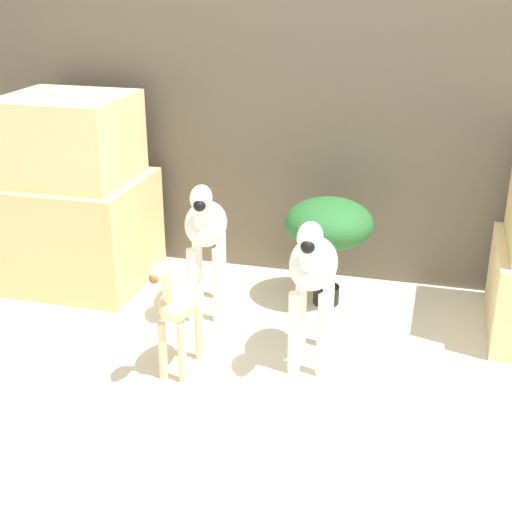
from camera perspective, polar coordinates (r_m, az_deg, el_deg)
The scene contains 7 objects.
ground_plane at distance 2.92m, azimuth 0.63°, elevation -11.18°, with size 14.00×14.00×0.00m, color beige.
wall_back at distance 3.73m, azimuth 5.82°, elevation 14.48°, with size 6.40×0.08×2.20m.
rock_pillar_left at distance 3.86m, azimuth -14.23°, elevation 4.44°, with size 0.71×0.65×1.00m.
zebra_right at distance 2.95m, azimuth 4.55°, elevation -1.21°, with size 0.23×0.48×0.71m.
zebra_left at distance 3.39m, azimuth -4.06°, elevation 2.07°, with size 0.28×0.49×0.71m.
giraffe_figurine at distance 2.95m, azimuth -6.30°, elevation -3.92°, with size 0.15×0.38×0.56m.
potted_palm_front at distance 3.51m, azimuth 5.86°, elevation 2.40°, with size 0.43×0.43×0.55m.
Camera 1 is at (0.60, -2.35, 1.63)m, focal length 50.00 mm.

